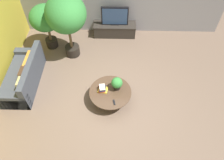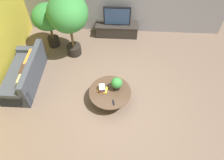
% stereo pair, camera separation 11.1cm
% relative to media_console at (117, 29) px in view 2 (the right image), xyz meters
% --- Properties ---
extents(ground_plane, '(24.00, 24.00, 0.00)m').
position_rel_media_console_xyz_m(ground_plane, '(0.01, -2.94, -0.24)').
color(ground_plane, brown).
extents(media_console, '(1.49, 0.50, 0.46)m').
position_rel_media_console_xyz_m(media_console, '(0.00, 0.00, 0.00)').
color(media_console, '#2D2823').
rests_on(media_console, ground).
extents(television, '(0.92, 0.13, 0.67)m').
position_rel_media_console_xyz_m(television, '(0.00, -0.00, 0.55)').
color(television, black).
rests_on(television, media_console).
extents(coffee_table, '(1.14, 1.14, 0.39)m').
position_rel_media_console_xyz_m(coffee_table, '(-0.07, -2.89, 0.04)').
color(coffee_table, black).
rests_on(coffee_table, ground).
extents(couch_by_wall, '(0.84, 1.91, 0.84)m').
position_rel_media_console_xyz_m(couch_by_wall, '(-2.59, -2.33, 0.05)').
color(couch_by_wall, '#3D424C').
rests_on(couch_by_wall, ground).
extents(potted_palm_tall, '(0.97, 0.97, 1.54)m').
position_rel_media_console_xyz_m(potted_palm_tall, '(-2.14, -0.67, 0.84)').
color(potted_palm_tall, black).
rests_on(potted_palm_tall, ground).
extents(potted_palm_corner, '(1.18, 1.18, 2.12)m').
position_rel_media_console_xyz_m(potted_palm_corner, '(-1.37, -1.05, 1.25)').
color(potted_palm_corner, black).
rests_on(potted_palm_corner, ground).
extents(potted_plant_tabletop, '(0.30, 0.30, 0.38)m').
position_rel_media_console_xyz_m(potted_plant_tabletop, '(0.10, -2.77, 0.37)').
color(potted_plant_tabletop, black).
rests_on(potted_plant_tabletop, coffee_table).
extents(book_stack, '(0.29, 0.26, 0.16)m').
position_rel_media_console_xyz_m(book_stack, '(-0.28, -2.84, 0.22)').
color(book_stack, gold).
rests_on(book_stack, coffee_table).
extents(remote_black, '(0.07, 0.16, 0.02)m').
position_rel_media_console_xyz_m(remote_black, '(0.04, -3.23, 0.16)').
color(remote_black, black).
rests_on(remote_black, coffee_table).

